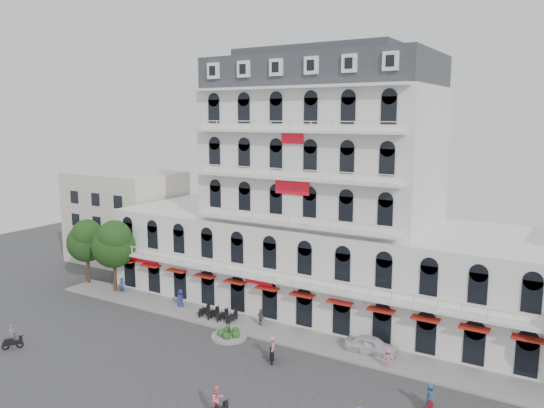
{
  "coord_description": "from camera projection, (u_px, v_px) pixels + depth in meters",
  "views": [
    {
      "loc": [
        23.11,
        -29.88,
        19.29
      ],
      "look_at": [
        -1.0,
        10.0,
        11.6
      ],
      "focal_mm": 35.0,
      "sensor_mm": 36.0,
      "label": 1
    }
  ],
  "objects": [
    {
      "name": "pedestrian_far",
      "position": [
        122.0,
        286.0,
        58.25
      ],
      "size": [
        0.79,
        0.71,
        1.83
      ],
      "primitive_type": "imported",
      "rotation": [
        0.0,
        0.0,
        0.51
      ],
      "color": "navy",
      "rests_on": "ground"
    },
    {
      "name": "rider_center",
      "position": [
        272.0,
        348.0,
        42.09
      ],
      "size": [
        1.07,
        1.52,
        2.12
      ],
      "rotation": [
        0.0,
        0.0,
        5.25
      ],
      "color": "black",
      "rests_on": "ground"
    },
    {
      "name": "tree_west_outer",
      "position": [
        87.0,
        239.0,
        60.97
      ],
      "size": [
        4.5,
        4.48,
        7.76
      ],
      "color": "#382314",
      "rests_on": "ground"
    },
    {
      "name": "pedestrian_right",
      "position": [
        388.0,
        359.0,
        40.84
      ],
      "size": [
        1.26,
        1.03,
        1.7
      ],
      "primitive_type": "imported",
      "rotation": [
        0.0,
        0.0,
        3.58
      ],
      "color": "#BD648C",
      "rests_on": "ground"
    },
    {
      "name": "ground",
      "position": [
        215.0,
        374.0,
        40.17
      ],
      "size": [
        120.0,
        120.0,
        0.0
      ],
      "primitive_type": "plane",
      "color": "#38383A",
      "rests_on": "ground"
    },
    {
      "name": "rider_west",
      "position": [
        12.0,
        338.0,
        44.42
      ],
      "size": [
        1.16,
        1.45,
        2.13
      ],
      "rotation": [
        0.0,
        0.0,
        0.94
      ],
      "color": "black",
      "rests_on": "ground"
    },
    {
      "name": "sidewalk",
      "position": [
        276.0,
        332.0,
        47.75
      ],
      "size": [
        53.0,
        4.0,
        0.16
      ],
      "primitive_type": "cube",
      "color": "gray",
      "rests_on": "ground"
    },
    {
      "name": "pedestrian_mid",
      "position": [
        261.0,
        318.0,
        49.01
      ],
      "size": [
        1.11,
        0.74,
        1.76
      ],
      "primitive_type": "imported",
      "rotation": [
        0.0,
        0.0,
        2.81
      ],
      "color": "#57555C",
      "rests_on": "ground"
    },
    {
      "name": "parked_scooter_row",
      "position": [
        218.0,
        320.0,
        50.84
      ],
      "size": [
        4.4,
        1.8,
        1.1
      ],
      "primitive_type": null,
      "color": "black",
      "rests_on": "ground"
    },
    {
      "name": "rider_southwest",
      "position": [
        217.0,
        402.0,
        33.93
      ],
      "size": [
        0.97,
        1.65,
        2.36
      ],
      "rotation": [
        0.0,
        0.0,
        1.26
      ],
      "color": "black",
      "rests_on": "ground"
    },
    {
      "name": "tree_west_inner",
      "position": [
        114.0,
        243.0,
        57.94
      ],
      "size": [
        4.76,
        4.76,
        8.25
      ],
      "color": "#382314",
      "rests_on": "ground"
    },
    {
      "name": "pedestrian_left",
      "position": [
        180.0,
        299.0,
        53.96
      ],
      "size": [
        1.03,
        0.76,
        1.94
      ],
      "primitive_type": "imported",
      "rotation": [
        0.0,
        0.0,
        -0.16
      ],
      "color": "navy",
      "rests_on": "ground"
    },
    {
      "name": "rider_east",
      "position": [
        430.0,
        398.0,
        34.88
      ],
      "size": [
        0.78,
        1.66,
        2.0
      ],
      "rotation": [
        0.0,
        0.0,
        1.87
      ],
      "color": "maroon",
      "rests_on": "ground"
    },
    {
      "name": "main_building",
      "position": [
        321.0,
        210.0,
        53.74
      ],
      "size": [
        45.0,
        15.0,
        25.8
      ],
      "color": "silver",
      "rests_on": "ground"
    },
    {
      "name": "traffic_island",
      "position": [
        229.0,
        335.0,
        46.72
      ],
      "size": [
        3.2,
        3.2,
        1.6
      ],
      "color": "gray",
      "rests_on": "ground"
    },
    {
      "name": "parked_car",
      "position": [
        372.0,
        345.0,
        43.53
      ],
      "size": [
        4.44,
        2.04,
        1.47
      ],
      "primitive_type": "imported",
      "rotation": [
        0.0,
        0.0,
        1.64
      ],
      "color": "silver",
      "rests_on": "ground"
    },
    {
      "name": "flank_building_west",
      "position": [
        126.0,
        216.0,
        71.39
      ],
      "size": [
        14.0,
        10.0,
        12.0
      ],
      "primitive_type": "cube",
      "color": "beige",
      "rests_on": "ground"
    }
  ]
}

